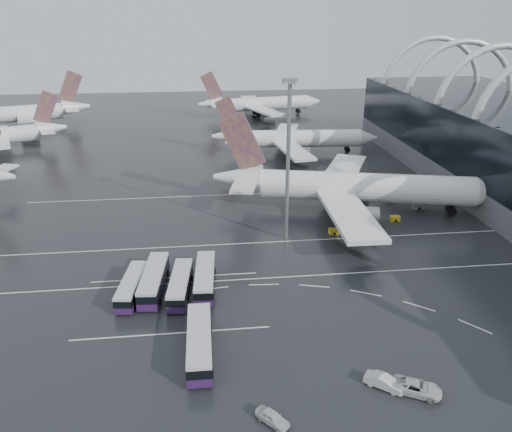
{
  "coord_description": "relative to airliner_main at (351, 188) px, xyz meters",
  "views": [
    {
      "loc": [
        -18.86,
        -75.58,
        42.3
      ],
      "look_at": [
        -9.01,
        8.86,
        7.0
      ],
      "focal_mm": 35.0,
      "sensor_mm": 36.0,
      "label": 1
    }
  ],
  "objects": [
    {
      "name": "gse_cart_belly_b",
      "position": [
        11.42,
        4.37,
        -4.9
      ],
      "size": [
        2.15,
        1.27,
        1.17
      ],
      "primitive_type": "cube",
      "color": "slate",
      "rests_on": "ground"
    },
    {
      "name": "bus_row_far_c",
      "position": [
        -34.36,
        -47.38,
        -3.6
      ],
      "size": [
        3.48,
        14.0,
        3.44
      ],
      "rotation": [
        0.0,
        0.0,
        1.56
      ],
      "color": "#2B133B",
      "rests_on": "ground"
    },
    {
      "name": "bus_row_near_d",
      "position": [
        -33.27,
        -30.15,
        -3.68
      ],
      "size": [
        3.86,
        13.52,
        3.29
      ],
      "rotation": [
        0.0,
        0.0,
        1.51
      ],
      "color": "#2B133B",
      "rests_on": "ground"
    },
    {
      "name": "bus_bay_line_north",
      "position": [
        -38.38,
        -26.38,
        -5.48
      ],
      "size": [
        28.0,
        0.25,
        0.01
      ],
      "primitive_type": "cube",
      "color": "white",
      "rests_on": "ground"
    },
    {
      "name": "floodlight_mast",
      "position": [
        -16.83,
        -13.01,
        14.06
      ],
      "size": [
        2.38,
        2.38,
        31.08
      ],
      "color": "gray",
      "rests_on": "ground"
    },
    {
      "name": "lane_marking_mid",
      "position": [
        -14.38,
        -14.38,
        -5.48
      ],
      "size": [
        120.0,
        0.25,
        0.01
      ],
      "primitive_type": "cube",
      "color": "white",
      "rests_on": "ground"
    },
    {
      "name": "van_curve_c",
      "position": [
        -12.33,
        -56.29,
        -4.69
      ],
      "size": [
        4.86,
        4.25,
        1.59
      ],
      "primitive_type": "imported",
      "rotation": [
        0.0,
        0.0,
        0.92
      ],
      "color": "silver",
      "rests_on": "ground"
    },
    {
      "name": "airliner_gate_c",
      "position": [
        -7.29,
        111.1,
        -0.69
      ],
      "size": [
        53.88,
        49.21,
        19.2
      ],
      "rotation": [
        0.0,
        0.0,
        0.15
      ],
      "color": "white",
      "rests_on": "ground"
    },
    {
      "name": "lane_marking_near",
      "position": [
        -14.38,
        -28.38,
        -5.48
      ],
      "size": [
        120.0,
        0.25,
        0.01
      ],
      "primitive_type": "cube",
      "color": "white",
      "rests_on": "ground"
    },
    {
      "name": "bus_row_near_b",
      "position": [
        -41.51,
        -30.1,
        -3.61
      ],
      "size": [
        4.35,
        14.12,
        3.42
      ],
      "rotation": [
        0.0,
        0.0,
        1.48
      ],
      "color": "#2B133B",
      "rests_on": "ground"
    },
    {
      "name": "airliner_gate_b",
      "position": [
        -4.1,
        49.74,
        -0.94
      ],
      "size": [
        52.38,
        46.97,
        18.18
      ],
      "rotation": [
        0.0,
        0.0,
        -0.08
      ],
      "color": "white",
      "rests_on": "ground"
    },
    {
      "name": "bus_bay_line_south",
      "position": [
        -38.38,
        -42.38,
        -5.48
      ],
      "size": [
        28.0,
        0.25,
        0.01
      ],
      "primitive_type": "cube",
      "color": "white",
      "rests_on": "ground"
    },
    {
      "name": "airliner_main",
      "position": [
        0.0,
        0.0,
        0.0
      ],
      "size": [
        64.14,
        55.41,
        21.91
      ],
      "rotation": [
        0.0,
        0.0,
        -0.24
      ],
      "color": "white",
      "rests_on": "ground"
    },
    {
      "name": "van_curve_b",
      "position": [
        -26.56,
        -60.28,
        -4.78
      ],
      "size": [
        4.04,
        4.22,
        1.42
      ],
      "primitive_type": "imported",
      "rotation": [
        0.0,
        0.0,
        0.73
      ],
      "color": "silver",
      "rests_on": "ground"
    },
    {
      "name": "gse_cart_belly_d",
      "position": [
        16.07,
        -0.67,
        -4.82
      ],
      "size": [
        2.46,
        1.45,
        1.34
      ],
      "primitive_type": "cube",
      "color": "slate",
      "rests_on": "ground"
    },
    {
      "name": "jet_remote_far",
      "position": [
        -97.99,
        99.46,
        -0.14
      ],
      "size": [
        46.88,
        38.09,
        20.71
      ],
      "rotation": [
        0.0,
        0.0,
        3.45
      ],
      "color": "white",
      "rests_on": "ground"
    },
    {
      "name": "bus_row_near_c",
      "position": [
        -37.25,
        -31.75,
        -3.78
      ],
      "size": [
        4.02,
        12.86,
        3.12
      ],
      "rotation": [
        0.0,
        0.0,
        1.48
      ],
      "color": "#2B133B",
      "rests_on": "ground"
    },
    {
      "name": "gse_cart_belly_a",
      "position": [
        8.06,
        -6.95,
        -4.93
      ],
      "size": [
        2.06,
        1.22,
        1.12
      ],
      "primitive_type": "cube",
      "color": "gold",
      "rests_on": "ground"
    },
    {
      "name": "gse_cart_belly_c",
      "position": [
        -6.75,
        -11.89,
        -4.94
      ],
      "size": [
        2.01,
        1.19,
        1.09
      ],
      "primitive_type": "cube",
      "color": "gold",
      "rests_on": "ground"
    },
    {
      "name": "van_curve_a",
      "position": [
        -8.88,
        -57.69,
        -4.67
      ],
      "size": [
        6.47,
        5.08,
        1.63
      ],
      "primitive_type": "imported",
      "rotation": [
        0.0,
        0.0,
        1.1
      ],
      "color": "silver",
      "rests_on": "ground"
    },
    {
      "name": "lane_marking_far",
      "position": [
        -14.38,
        13.62,
        -5.48
      ],
      "size": [
        120.0,
        0.25,
        0.01
      ],
      "primitive_type": "cube",
      "color": "white",
      "rests_on": "ground"
    },
    {
      "name": "jet_remote_mid",
      "position": [
        -96.35,
        64.45,
        -0.78
      ],
      "size": [
        40.95,
        33.33,
        18.24
      ],
      "rotation": [
        0.0,
        0.0,
        3.49
      ],
      "color": "white",
      "rests_on": "ground"
    },
    {
      "name": "bus_row_near_a",
      "position": [
        -44.87,
        -31.32,
        -3.83
      ],
      "size": [
        4.18,
        12.46,
        3.01
      ],
      "rotation": [
        0.0,
        0.0,
        1.45
      ],
      "color": "#2B133B",
      "rests_on": "ground"
    },
    {
      "name": "ground",
      "position": [
        -14.38,
        -26.38,
        -5.49
      ],
      "size": [
        420.0,
        420.0,
        0.0
      ],
      "primitive_type": "plane",
      "color": "black",
      "rests_on": "ground"
    }
  ]
}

